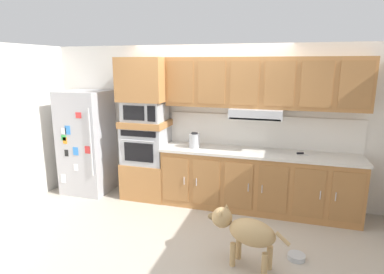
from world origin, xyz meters
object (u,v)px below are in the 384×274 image
at_px(electric_kettle, 194,141).
at_px(dog, 245,231).
at_px(built_in_oven, 146,144).
at_px(screwdriver, 300,153).
at_px(dog_food_bowl, 296,257).
at_px(refrigerator, 87,142).
at_px(microwave, 145,111).

bearing_deg(electric_kettle, dog, -55.54).
xyz_separation_m(built_in_oven, screwdriver, (2.43, 0.03, 0.03)).
xyz_separation_m(dog, dog_food_bowl, (0.57, 0.28, -0.39)).
bearing_deg(screwdriver, refrigerator, -178.48).
relative_size(screwdriver, dog, 0.17).
relative_size(built_in_oven, dog, 0.74).
relative_size(built_in_oven, electric_kettle, 2.92).
xyz_separation_m(refrigerator, dog_food_bowl, (3.50, -1.15, -0.85)).
bearing_deg(dog_food_bowl, dog, -153.98).
bearing_deg(dog_food_bowl, built_in_oven, 153.13).
relative_size(electric_kettle, dog, 0.25).
bearing_deg(built_in_oven, dog_food_bowl, -26.87).
xyz_separation_m(screwdriver, electric_kettle, (-1.58, -0.07, 0.10)).
distance_m(dog, dog_food_bowl, 0.74).
bearing_deg(electric_kettle, dog_food_bowl, -36.86).
bearing_deg(screwdriver, microwave, -179.39).
xyz_separation_m(built_in_oven, dog, (1.84, -1.50, -0.48)).
height_order(screwdriver, dog_food_bowl, screwdriver).
distance_m(refrigerator, dog, 3.29).
relative_size(microwave, electric_kettle, 2.68).
relative_size(screwdriver, electric_kettle, 0.68).
bearing_deg(refrigerator, built_in_oven, 3.57).
bearing_deg(dog_food_bowl, refrigerator, 161.74).
bearing_deg(refrigerator, dog, -26.06).
height_order(electric_kettle, dog_food_bowl, electric_kettle).
bearing_deg(dog_food_bowl, screwdriver, 89.25).
height_order(dog, dog_food_bowl, dog).
relative_size(built_in_oven, screwdriver, 4.32).
distance_m(refrigerator, microwave, 1.23).
bearing_deg(screwdriver, dog_food_bowl, -90.75).
bearing_deg(dog, screwdriver, -95.40).
bearing_deg(refrigerator, microwave, 3.57).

